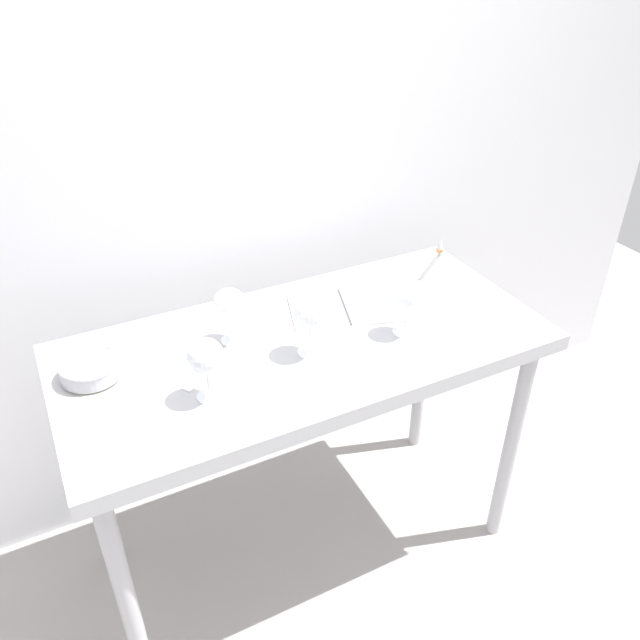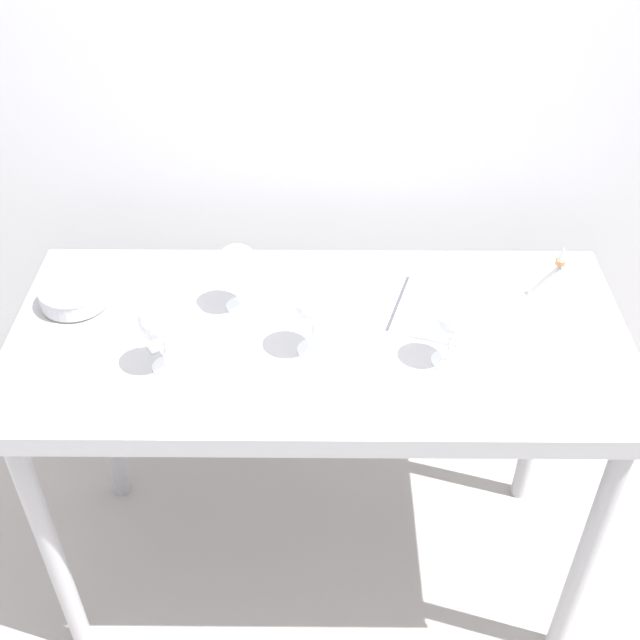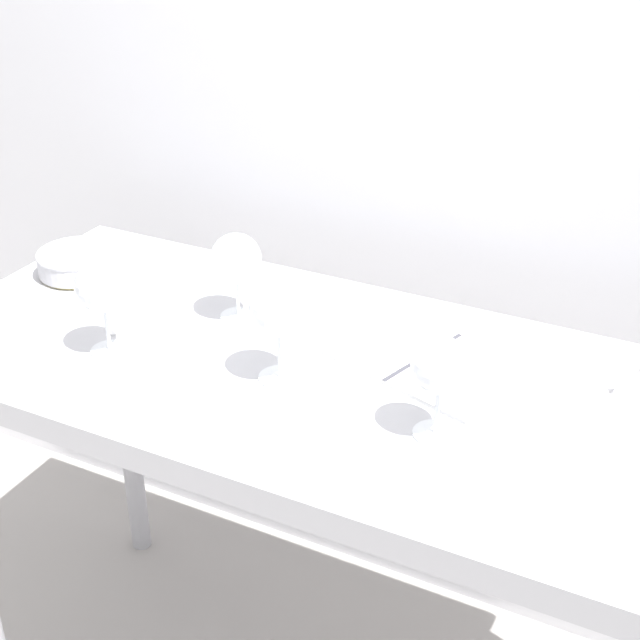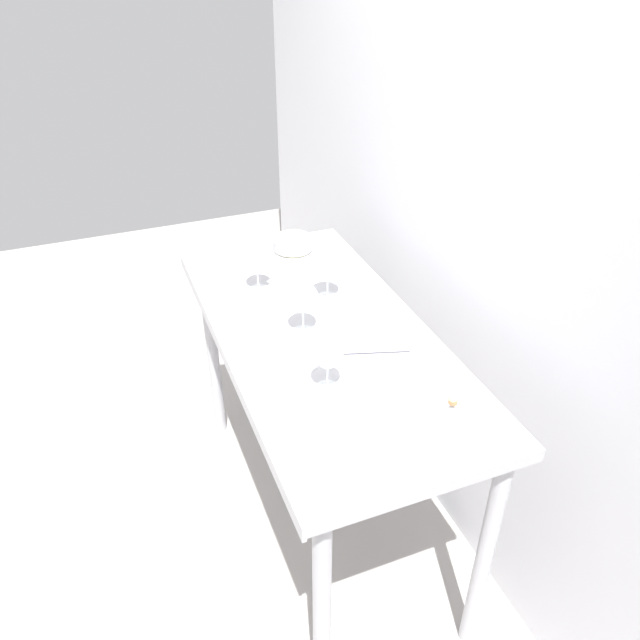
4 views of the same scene
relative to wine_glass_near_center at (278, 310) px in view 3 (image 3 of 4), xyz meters
The scene contains 9 objects.
back_wall 0.62m from the wine_glass_near_center, 88.71° to the left, with size 3.80×0.04×2.60m, color silver.
steel_counter 0.24m from the wine_glass_near_center, 78.32° to the left, with size 1.40×0.65×0.90m.
wine_glass_near_center is the anchor object (origin of this frame).
wine_glass_near_left 0.32m from the wine_glass_near_center, 169.80° to the right, with size 0.09×0.09×0.17m.
wine_glass_near_right 0.29m from the wine_glass_near_center, ahead, with size 0.09×0.09×0.17m.
wine_glass_far_left 0.23m from the wine_glass_near_center, 138.44° to the left, with size 0.09×0.09×0.17m.
open_notebook 0.28m from the wine_glass_near_center, 39.29° to the left, with size 0.38×0.30×0.01m.
tasting_sheet_upper 0.39m from the wine_glass_near_center, 161.86° to the left, with size 0.16×0.21×0.00m, color white.
tasting_bowl 0.59m from the wine_glass_near_center, 163.84° to the left, with size 0.16×0.16×0.05m.
Camera 3 is at (0.62, -1.19, 1.73)m, focal length 51.11 mm.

